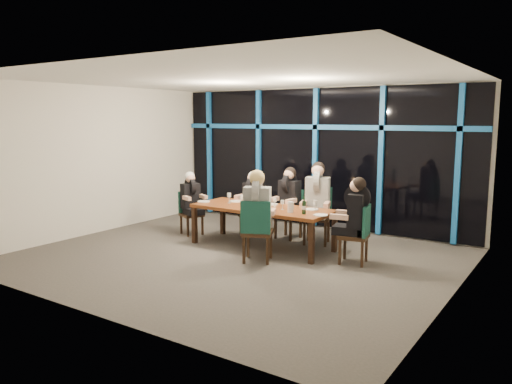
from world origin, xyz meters
TOP-DOWN VIEW (x-y plane):
  - room at (0.00, 0.00)m, footprint 7.04×7.00m
  - window_wall at (0.01, 2.93)m, footprint 6.86×0.43m
  - dining_table at (0.00, 0.80)m, footprint 2.60×1.00m
  - chair_far_left at (-0.75, 1.65)m, footprint 0.41×0.41m
  - chair_far_mid at (0.06, 1.75)m, footprint 0.48×0.48m
  - chair_far_right at (0.68, 1.68)m, footprint 0.61×0.61m
  - chair_end_left at (-1.83, 0.90)m, footprint 0.53×0.53m
  - chair_end_right at (1.88, 0.79)m, footprint 0.52×0.52m
  - chair_near_mid at (0.46, -0.07)m, footprint 0.64×0.64m
  - diner_far_left at (-0.75, 1.58)m, footprint 0.44×0.54m
  - diner_far_mid at (0.05, 1.67)m, footprint 0.49×0.61m
  - diner_far_right at (0.71, 1.59)m, footprint 0.62×0.72m
  - diner_end_left at (-1.76, 0.87)m, footprint 0.60×0.55m
  - diner_end_right at (1.80, 0.77)m, footprint 0.64×0.53m
  - diner_near_mid at (0.43, 0.01)m, footprint 0.65×0.71m
  - plate_far_left at (-0.75, 1.01)m, footprint 0.24×0.24m
  - plate_far_mid at (0.01, 1.11)m, footprint 0.24×0.24m
  - plate_far_right at (0.88, 1.06)m, footprint 0.24×0.24m
  - plate_end_left at (-1.24, 0.65)m, footprint 0.24×0.24m
  - plate_end_right at (1.24, 0.67)m, footprint 0.24×0.24m
  - plate_near_mid at (0.20, 0.52)m, footprint 0.24×0.24m
  - wine_bottle at (0.95, 0.62)m, footprint 0.07×0.07m
  - water_pitcher at (0.69, 0.63)m, footprint 0.11×0.10m
  - tea_light at (-0.04, 0.67)m, footprint 0.05×0.05m
  - wine_glass_a at (-0.39, 0.72)m, footprint 0.07×0.07m
  - wine_glass_b at (0.18, 0.95)m, footprint 0.06×0.06m
  - wine_glass_c at (0.44, 0.78)m, footprint 0.07×0.07m
  - wine_glass_d at (-0.75, 0.81)m, footprint 0.08×0.08m
  - wine_glass_e at (0.96, 1.03)m, footprint 0.07×0.07m

SIDE VIEW (x-z plane):
  - chair_end_left at x=-1.83m, z-range 0.05..0.92m
  - chair_far_left at x=-0.75m, z-range 0.05..0.93m
  - chair_far_mid at x=0.06m, z-range 0.06..1.01m
  - chair_end_right at x=1.88m, z-range 0.06..1.02m
  - chair_near_mid at x=0.46m, z-range 0.06..1.10m
  - chair_far_right at x=0.68m, z-range 0.06..1.11m
  - dining_table at x=0.00m, z-range 0.31..1.06m
  - plate_far_left at x=-0.75m, z-range 0.75..0.76m
  - plate_far_mid at x=0.01m, z-range 0.75..0.76m
  - plate_far_right at x=0.88m, z-range 0.75..0.76m
  - plate_end_left at x=-1.24m, z-range 0.75..0.76m
  - plate_end_right at x=1.24m, z-range 0.75..0.76m
  - plate_near_mid at x=0.20m, z-range 0.75..0.76m
  - tea_light at x=-0.04m, z-range 0.75..0.78m
  - diner_end_left at x=-1.76m, z-range 0.41..1.26m
  - diner_far_left at x=-0.75m, z-range 0.41..1.26m
  - water_pitcher at x=0.69m, z-range 0.75..0.93m
  - wine_glass_b at x=0.18m, z-range 0.79..0.94m
  - wine_bottle at x=0.95m, z-range 0.71..1.02m
  - wine_glass_c at x=0.44m, z-range 0.79..0.96m
  - wine_glass_e at x=0.96m, z-range 0.79..0.97m
  - wine_glass_a at x=-0.39m, z-range 0.79..0.99m
  - wine_glass_d at x=-0.75m, z-range 0.79..0.99m
  - diner_far_mid at x=0.05m, z-range 0.45..1.38m
  - diner_end_right at x=1.80m, z-range 0.45..1.39m
  - diner_near_mid at x=0.43m, z-range 0.49..1.50m
  - diner_far_right at x=0.71m, z-range 0.49..1.52m
  - window_wall at x=0.01m, z-range 0.08..3.02m
  - room at x=0.00m, z-range 0.51..3.53m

